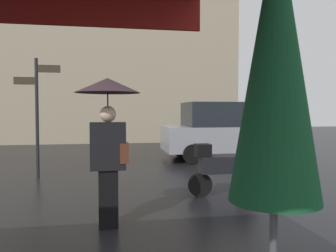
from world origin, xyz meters
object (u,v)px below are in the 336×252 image
(folded_patio_umbrella_near, at_px, (276,73))
(street_signpost, at_px, (37,105))
(pedestrian_with_umbrella, at_px, (108,118))
(parked_scooter, at_px, (222,167))
(parked_car_left, at_px, (223,131))

(folded_patio_umbrella_near, xyz_separation_m, street_signpost, (-2.47, 7.22, -0.03))
(pedestrian_with_umbrella, height_order, parked_scooter, pedestrian_with_umbrella)
(folded_patio_umbrella_near, height_order, parked_car_left, folded_patio_umbrella_near)
(parked_car_left, relative_size, street_signpost, 1.43)
(parked_scooter, xyz_separation_m, street_signpost, (-3.85, 2.48, 1.21))
(folded_patio_umbrella_near, relative_size, parked_scooter, 1.76)
(pedestrian_with_umbrella, xyz_separation_m, parked_scooter, (2.14, 1.42, -0.98))
(pedestrian_with_umbrella, height_order, street_signpost, street_signpost)
(parked_scooter, height_order, street_signpost, street_signpost)
(folded_patio_umbrella_near, bearing_deg, parked_scooter, 73.68)
(parked_scooter, relative_size, parked_car_left, 0.34)
(pedestrian_with_umbrella, bearing_deg, folded_patio_umbrella_near, 20.83)
(street_signpost, bearing_deg, pedestrian_with_umbrella, -66.20)
(folded_patio_umbrella_near, relative_size, parked_car_left, 0.60)
(pedestrian_with_umbrella, distance_m, parked_scooter, 2.74)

